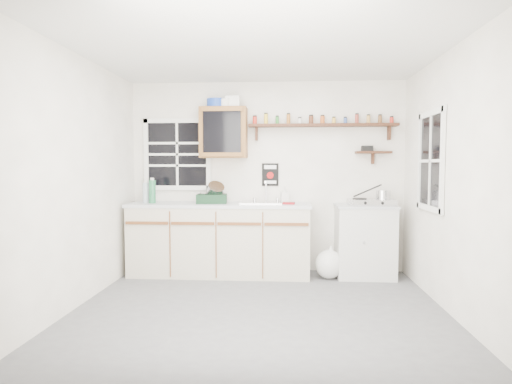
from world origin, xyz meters
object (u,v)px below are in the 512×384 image
main_cabinet (220,239)px  upper_cabinet (224,133)px  hotplate (371,202)px  spice_shelf (321,125)px  dish_rack (213,196)px  right_cabinet (365,241)px

main_cabinet → upper_cabinet: 1.37m
main_cabinet → hotplate: 1.97m
spice_shelf → hotplate: 1.17m
upper_cabinet → dish_rack: bearing=-131.3°
right_cabinet → hotplate: (0.07, -0.02, 0.49)m
spice_shelf → right_cabinet: bearing=-19.3°
right_cabinet → upper_cabinet: (-1.80, 0.12, 1.37)m
main_cabinet → hotplate: (1.91, 0.01, 0.49)m
main_cabinet → hotplate: bearing=0.2°
right_cabinet → hotplate: 0.50m
main_cabinet → spice_shelf: spice_shelf is taller
upper_cabinet → dish_rack: (-0.12, -0.14, -0.81)m
main_cabinet → dish_rack: 0.56m
right_cabinet → hotplate: hotplate is taller
right_cabinet → main_cabinet: bearing=-179.2°
upper_cabinet → hotplate: 2.07m
main_cabinet → right_cabinet: bearing=0.8°
main_cabinet → upper_cabinet: size_ratio=3.55×
dish_rack → hotplate: (1.99, -0.00, -0.06)m
right_cabinet → hotplate: bearing=-15.4°
spice_shelf → dish_rack: 1.67m
right_cabinet → spice_shelf: (-0.54, 0.19, 1.47)m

